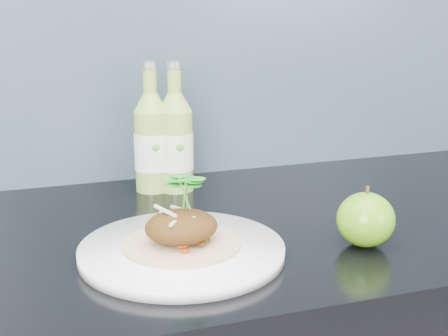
{
  "coord_description": "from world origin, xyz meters",
  "views": [
    {
      "loc": [
        -0.3,
        0.84,
        1.23
      ],
      "look_at": [
        -0.03,
        1.65,
        1.0
      ],
      "focal_mm": 50.0,
      "sensor_mm": 36.0,
      "label": 1
    }
  ],
  "objects": [
    {
      "name": "dinner_plate",
      "position": [
        -0.11,
        1.59,
        0.91
      ],
      "size": [
        0.32,
        0.32,
        0.02
      ],
      "color": "white",
      "rests_on": "kitchen_counter"
    },
    {
      "name": "pork_taco",
      "position": [
        -0.11,
        1.59,
        0.94
      ],
      "size": [
        0.16,
        0.16,
        0.1
      ],
      "color": "tan",
      "rests_on": "dinner_plate"
    },
    {
      "name": "green_apple",
      "position": [
        0.14,
        1.54,
        0.94
      ],
      "size": [
        0.1,
        0.1,
        0.09
      ],
      "rotation": [
        0.0,
        0.0,
        -0.27
      ],
      "color": "#4C7E0D",
      "rests_on": "kitchen_counter"
    },
    {
      "name": "cider_bottle_left",
      "position": [
        -0.08,
        1.9,
        0.99
      ],
      "size": [
        0.08,
        0.08,
        0.23
      ],
      "rotation": [
        0.0,
        0.0,
        0.27
      ],
      "color": "#89AC47",
      "rests_on": "kitchen_counter"
    },
    {
      "name": "cider_bottle_right",
      "position": [
        -0.04,
        1.88,
        0.99
      ],
      "size": [
        0.08,
        0.08,
        0.23
      ],
      "rotation": [
        0.0,
        0.0,
        -0.4
      ],
      "color": "#8EB44B",
      "rests_on": "kitchen_counter"
    }
  ]
}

